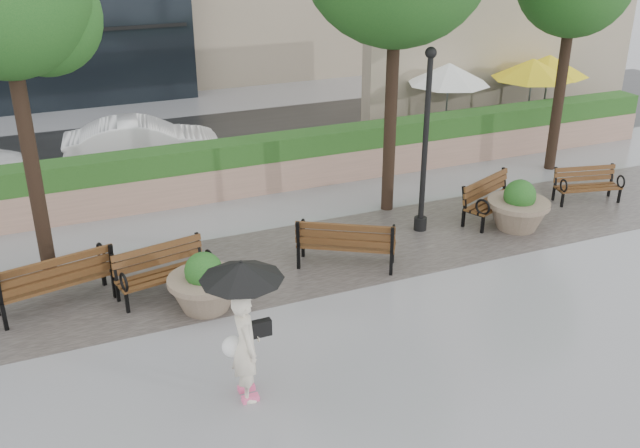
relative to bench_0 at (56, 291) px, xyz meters
name	(u,v)px	position (x,y,z in m)	size (l,w,h in m)	color
ground	(390,327)	(5.13, -2.93, -0.32)	(100.00, 100.00, 0.00)	gray
cobble_strip	(320,255)	(5.13, 0.07, -0.32)	(28.00, 3.20, 0.01)	#383330
hedge_wall	(257,165)	(5.13, 4.07, 0.34)	(24.00, 0.80, 1.35)	tan
cafe_wall	(504,60)	(14.63, 7.07, 1.68)	(10.00, 0.60, 4.00)	tan
cafe_hedge	(529,125)	(14.13, 4.87, 0.13)	(8.00, 0.50, 0.90)	#1E4A18
asphalt_street	(216,145)	(5.13, 8.07, -0.32)	(40.00, 7.00, 0.00)	black
bench_0	(56,291)	(0.00, 0.00, 0.00)	(2.12, 1.21, 1.08)	#563918
bench_1	(165,281)	(1.86, -0.31, -0.05)	(1.81, 1.00, 0.92)	#563918
bench_2	(346,252)	(5.40, -0.59, -0.02)	(2.01, 1.64, 1.03)	#563918
bench_3	(493,208)	(9.47, 0.22, -0.04)	(1.89, 1.34, 0.95)	#563918
bench_4	(586,192)	(12.17, 0.20, -0.07)	(1.65, 0.94, 0.84)	#563918
planter_left	(205,287)	(2.42, -1.09, 0.11)	(1.30, 1.30, 1.09)	#7F6B56
planter_right	(518,210)	(9.65, -0.42, 0.12)	(1.36, 1.36, 1.14)	#7F6B56
lamppost	(425,154)	(7.64, 0.34, 1.44)	(0.28, 0.28, 4.00)	black
tree_0	(13,1)	(0.11, 1.48, 4.78)	(3.07, 2.90, 6.71)	black
patio_umb_white	(449,74)	(11.84, 5.99, 1.67)	(2.50, 2.50, 2.30)	black
patio_umb_yellow_a	(533,69)	(14.58, 5.57, 1.67)	(2.50, 2.50, 2.30)	black
patio_umb_yellow_b	(549,65)	(15.43, 5.84, 1.67)	(2.50, 2.50, 2.30)	black
car_right	(143,144)	(2.83, 6.89, 0.36)	(1.45, 4.15, 1.37)	white
pedestrian	(244,317)	(2.34, -3.73, 0.99)	(1.17, 1.17, 2.16)	#ECE0C7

